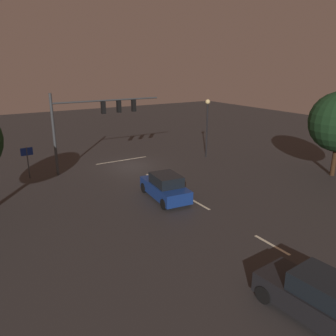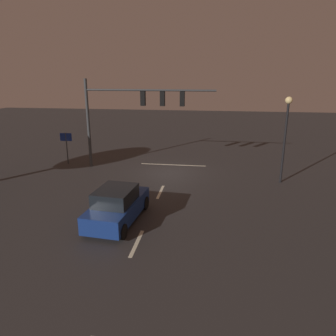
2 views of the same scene
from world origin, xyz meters
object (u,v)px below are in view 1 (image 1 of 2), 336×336
Objects in this scene: car_distant at (320,299)px; traffic_signal_assembly at (96,115)px; route_sign at (27,156)px; car_approaching at (165,187)px; street_lamp_left_kerb at (207,118)px.

traffic_signal_assembly is at bearing -89.57° from car_distant.
car_approaching is at bearing 126.44° from route_sign.
street_lamp_left_kerb reaches higher than car_approaching.
street_lamp_left_kerb is at bearing -117.38° from car_distant.
car_approaching is 1.83× the size of route_sign.
car_approaching is 11.60m from street_lamp_left_kerb.
traffic_signal_assembly is 3.81× the size of route_sign.
traffic_signal_assembly is 21.39m from car_distant.
traffic_signal_assembly is 9.70m from car_approaching.
traffic_signal_assembly is at bearing -81.51° from car_approaching.
car_distant is at bearing 90.43° from traffic_signal_assembly.
car_distant is 0.82× the size of street_lamp_left_kerb.
car_distant is 1.83× the size of route_sign.
route_sign is at bearing -75.19° from car_distant.
car_approaching is 0.83× the size of street_lamp_left_kerb.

